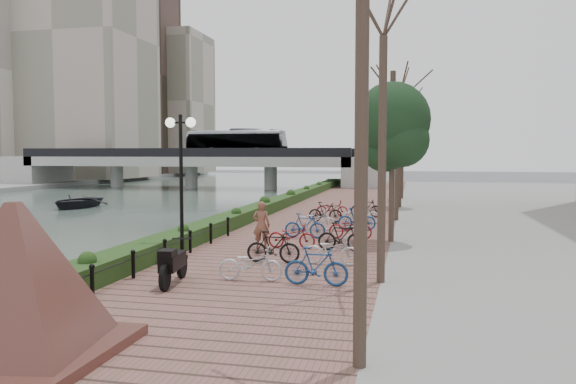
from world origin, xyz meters
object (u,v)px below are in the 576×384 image
(pedestrian, at_px, (261,225))
(boat, at_px, (76,201))
(granite_monument, at_px, (16,279))
(motorcycle, at_px, (174,263))
(lamppost, at_px, (181,155))

(pedestrian, relative_size, boat, 0.38)
(granite_monument, distance_m, motorcycle, 5.49)
(motorcycle, height_order, pedestrian, pedestrian)
(motorcycle, xyz_separation_m, pedestrian, (0.81, 5.67, 0.29))
(lamppost, bearing_deg, granite_monument, -84.54)
(granite_monument, xyz_separation_m, boat, (-16.84, 27.33, -1.34))
(motorcycle, bearing_deg, granite_monument, -100.98)
(pedestrian, bearing_deg, granite_monument, 78.42)
(pedestrian, bearing_deg, motorcycle, 76.47)
(granite_monument, height_order, boat, granite_monument)
(motorcycle, bearing_deg, lamppost, 103.07)
(granite_monument, bearing_deg, boat, 121.63)
(granite_monument, height_order, pedestrian, granite_monument)
(granite_monument, distance_m, boat, 32.13)
(motorcycle, distance_m, boat, 27.88)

